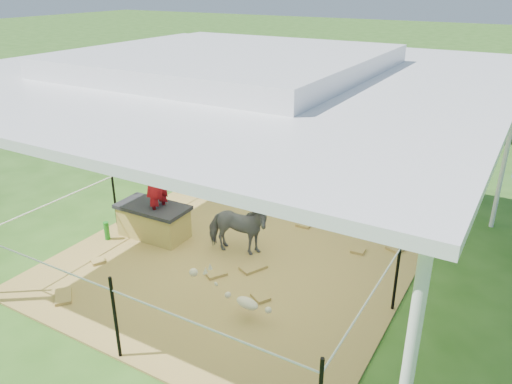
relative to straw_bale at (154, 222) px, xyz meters
The scene contains 13 objects.
ground 1.47m from the straw_bale, ahead, with size 90.00×90.00×0.00m, color #2D5919.
hay_patch 1.47m from the straw_bale, ahead, with size 4.60×4.60×0.03m, color brown.
canopy_tent 2.83m from the straw_bale, ahead, with size 6.30×6.30×2.90m.
rope_fence 1.50m from the straw_bale, ahead, with size 4.54×4.54×1.00m.
straw_bale is the anchor object (origin of this frame).
dark_cloth 0.26m from the straw_bale, 90.00° to the left, with size 1.10×0.57×0.06m, color black.
woman 0.85m from the straw_bale, ahead, with size 0.45×0.30×1.24m, color #AA101A.
green_bottle 0.72m from the straw_bale, 140.71° to the right, with size 0.08×0.08×0.29m, color #1C7F1D.
pony 1.41m from the straw_bale, ahead, with size 0.42×0.93×0.79m, color #4C4C51.
pink_hat 1.53m from the straw_bale, ahead, with size 0.24×0.24×0.11m, color #FF93CE.
foal 2.50m from the straw_bale, 24.16° to the right, with size 0.86×0.48×0.48m, color #BDB18A, non-canonical shape.
picnic_table_near 9.18m from the straw_bale, 67.05° to the left, with size 1.69×1.22×0.71m, color #54351C.
distant_person 8.33m from the straw_bale, 64.91° to the left, with size 0.59×0.46×1.21m, color #3793CF.
Camera 1 is at (3.32, -5.12, 3.69)m, focal length 35.00 mm.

